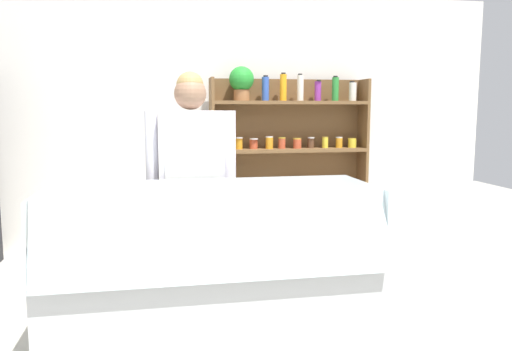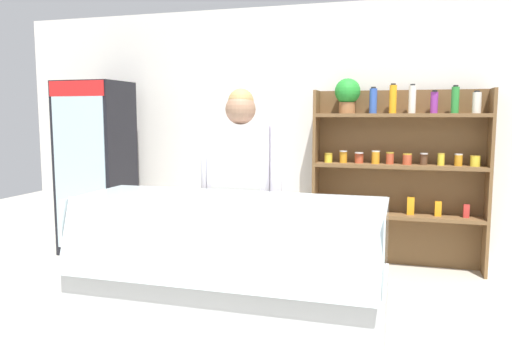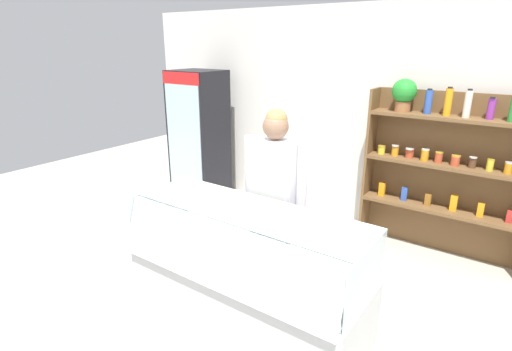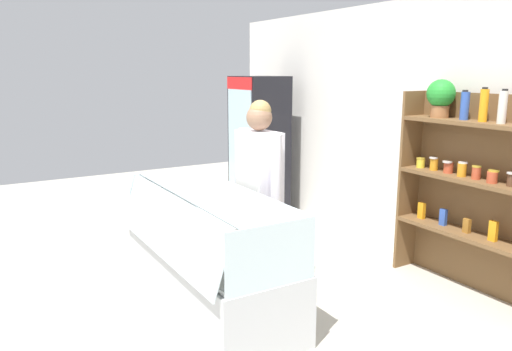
# 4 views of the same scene
# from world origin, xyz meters

# --- Properties ---
(ground_plane) EXTENTS (12.00, 12.00, 0.00)m
(ground_plane) POSITION_xyz_m (0.00, 0.00, 0.00)
(ground_plane) COLOR #B7B2A3
(back_wall) EXTENTS (6.80, 0.10, 2.70)m
(back_wall) POSITION_xyz_m (0.00, 2.35, 1.35)
(back_wall) COLOR white
(back_wall) RESTS_ON ground
(shelving_unit) EXTENTS (1.68, 0.29, 1.90)m
(shelving_unit) POSITION_xyz_m (0.99, 2.09, 1.07)
(shelving_unit) COLOR brown
(shelving_unit) RESTS_ON ground
(deli_display_case) EXTENTS (2.01, 0.81, 1.01)m
(deli_display_case) POSITION_xyz_m (-0.01, -0.08, 0.31)
(deli_display_case) COLOR silver
(deli_display_case) RESTS_ON ground
(shop_clerk) EXTENTS (0.64, 0.25, 1.73)m
(shop_clerk) POSITION_xyz_m (-0.09, 0.47, 1.03)
(shop_clerk) COLOR #2D2D38
(shop_clerk) RESTS_ON ground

